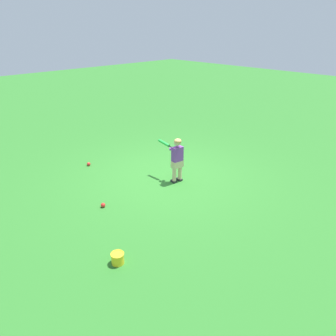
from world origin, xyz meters
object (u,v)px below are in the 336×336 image
object	(u,v)px
play_ball_far_right	(103,205)
toy_bucket	(118,258)
child_batter	(176,156)
play_ball_by_bucket	(89,164)

from	to	relation	value
play_ball_far_right	toy_bucket	distance (m)	1.76
child_batter	play_ball_far_right	xyz separation A→B (m)	(0.22, 1.92, -0.60)
play_ball_by_bucket	toy_bucket	bearing A→B (deg)	155.09
play_ball_far_right	toy_bucket	xyz separation A→B (m)	(-1.58, 0.78, 0.05)
play_ball_far_right	child_batter	bearing A→B (deg)	-96.47
child_batter	toy_bucket	distance (m)	3.07
play_ball_by_bucket	toy_bucket	size ratio (longest dim) A/B	0.44
child_batter	toy_bucket	bearing A→B (deg)	116.80
child_batter	play_ball_by_bucket	size ratio (longest dim) A/B	11.39
play_ball_by_bucket	play_ball_far_right	bearing A→B (deg)	156.10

